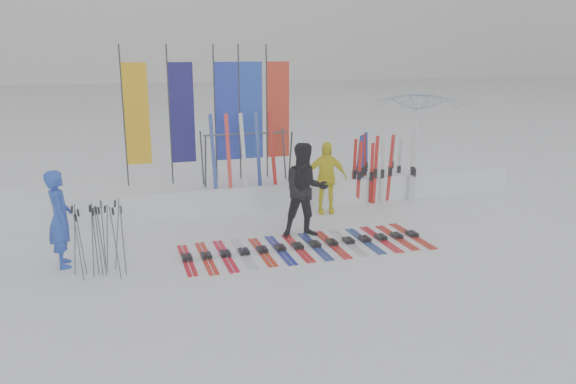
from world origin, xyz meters
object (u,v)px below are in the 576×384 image
object	(u,v)px
person_black	(305,190)
ski_row	(306,246)
person_blue	(60,219)
ski_rack	(246,151)
person_yellow	(326,178)
tent_canopy	(417,133)

from	to	relation	value
person_black	ski_row	size ratio (longest dim) A/B	0.40
person_blue	ski_rack	xyz separation A→B (m)	(3.91, 2.66, 0.53)
person_black	ski_rack	distance (m)	2.51
person_blue	person_yellow	world-z (taller)	person_blue
person_black	tent_canopy	world-z (taller)	tent_canopy
person_blue	person_black	size ratio (longest dim) A/B	0.90
tent_canopy	ski_rack	xyz separation A→B (m)	(-5.65, -1.99, 0.11)
ski_row	person_yellow	bearing A→B (deg)	60.32
person_yellow	ski_rack	bearing A→B (deg)	164.76
person_yellow	ski_row	distance (m)	2.58
person_yellow	ski_row	bearing A→B (deg)	-105.68
person_blue	ski_row	size ratio (longest dim) A/B	0.36
person_black	ski_row	distance (m)	1.15
tent_canopy	ski_row	bearing A→B (deg)	-136.01
tent_canopy	person_blue	bearing A→B (deg)	-154.03
person_black	ski_row	xyz separation A→B (m)	(-0.21, -0.66, -0.92)
person_yellow	ski_row	xyz separation A→B (m)	(-1.22, -2.13, -0.79)
person_black	ski_row	bearing A→B (deg)	-101.22
person_blue	ski_rack	size ratio (longest dim) A/B	0.84
person_black	tent_canopy	distance (m)	6.67
tent_canopy	ski_row	distance (m)	7.37
ski_rack	person_yellow	bearing A→B (deg)	-29.24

